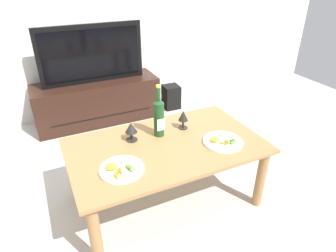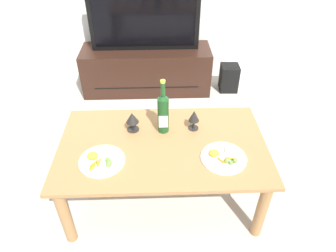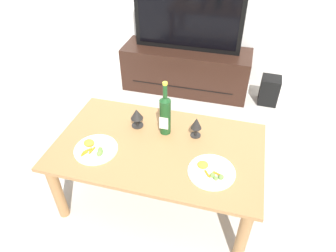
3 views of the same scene
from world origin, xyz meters
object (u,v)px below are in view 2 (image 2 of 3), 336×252
at_px(dining_table, 163,153).
at_px(dinner_plate_right, 223,157).
at_px(tv_screen, 144,20).
at_px(dinner_plate_left, 102,160).
at_px(wine_bottle, 163,112).
at_px(goblet_left, 132,119).
at_px(goblet_right, 194,117).
at_px(tv_stand, 147,70).
at_px(floor_speaker, 229,78).

distance_m(dining_table, dinner_plate_right, 0.40).
bearing_deg(tv_screen, dinner_plate_left, -97.56).
bearing_deg(dinner_plate_right, wine_bottle, 141.20).
distance_m(wine_bottle, dinner_plate_right, 0.48).
height_order(goblet_left, dinner_plate_left, goblet_left).
distance_m(wine_bottle, goblet_right, 0.21).
distance_m(tv_screen, goblet_left, 1.39).
xyz_separation_m(dining_table, goblet_left, (-0.20, 0.16, 0.17)).
relative_size(tv_stand, wine_bottle, 3.51).
height_order(wine_bottle, goblet_left, wine_bottle).
relative_size(floor_speaker, dinner_plate_right, 1.05).
height_order(dining_table, wine_bottle, wine_bottle).
xyz_separation_m(dining_table, goblet_right, (0.21, 0.16, 0.18)).
bearing_deg(dinner_plate_left, dining_table, 21.94).
height_order(goblet_right, dinner_plate_left, goblet_right).
xyz_separation_m(dining_table, dinner_plate_right, (0.37, -0.15, 0.09)).
bearing_deg(floor_speaker, wine_bottle, -117.67).
relative_size(dining_table, goblet_right, 9.19).
bearing_deg(tv_screen, dinner_plate_right, -73.12).
height_order(goblet_right, dinner_plate_right, goblet_right).
bearing_deg(goblet_right, tv_stand, 104.54).
bearing_deg(wine_bottle, dinner_plate_left, -142.53).
relative_size(wine_bottle, dinner_plate_right, 1.38).
bearing_deg(goblet_right, wine_bottle, -175.83).
bearing_deg(tv_stand, goblet_right, -75.46).
xyz_separation_m(tv_stand, dinner_plate_right, (0.51, -1.68, 0.28)).
height_order(dining_table, dinner_plate_left, dinner_plate_left).
height_order(wine_bottle, goblet_right, wine_bottle).
relative_size(floor_speaker, dinner_plate_left, 1.06).
distance_m(dining_table, dinner_plate_left, 0.41).
distance_m(tv_stand, tv_screen, 0.54).
bearing_deg(tv_screen, floor_speaker, -2.93).
relative_size(dining_table, floor_speaker, 4.56).
relative_size(goblet_left, dinner_plate_right, 0.50).
height_order(floor_speaker, dinner_plate_left, dinner_plate_left).
height_order(dining_table, goblet_left, goblet_left).
distance_m(tv_stand, floor_speaker, 0.91).
bearing_deg(tv_stand, tv_screen, -90.00).
bearing_deg(dinner_plate_right, goblet_right, 116.71).
xyz_separation_m(goblet_left, dinner_plate_left, (-0.17, -0.30, -0.08)).
bearing_deg(dining_table, goblet_left, 141.67).
bearing_deg(goblet_right, dining_table, -144.03).
distance_m(dining_table, floor_speaker, 1.69).
height_order(tv_screen, dinner_plate_left, tv_screen).
relative_size(tv_screen, dinner_plate_right, 3.92).
bearing_deg(tv_screen, dining_table, -84.63).
height_order(tv_stand, dinner_plate_right, dinner_plate_right).
relative_size(wine_bottle, dinner_plate_left, 1.40).
xyz_separation_m(tv_stand, dinner_plate_left, (-0.22, -1.68, 0.28)).
bearing_deg(goblet_left, goblet_right, -0.00).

